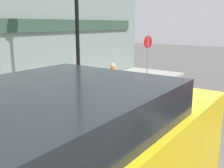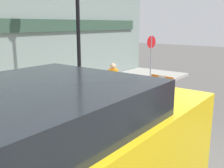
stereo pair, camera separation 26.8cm
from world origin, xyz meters
name	(u,v)px [view 2 (the right image)]	position (x,y,z in m)	size (l,w,h in m)	color
sidewalk_slab	(39,109)	(0.00, 6.15, 0.07)	(18.00, 3.30, 0.15)	#9E9B93
storefront_facade	(4,27)	(0.00, 7.87, 2.75)	(18.00, 0.22, 5.50)	gray
stop_sign	(151,51)	(6.14, 5.36, 1.60)	(0.59, 0.14, 2.16)	gray
barricade_0	(162,88)	(3.39, 3.34, 0.56)	(0.26, 0.98, 1.02)	white
barricade_1	(61,109)	(-0.62, 4.35, 0.60)	(0.70, 0.83, 1.10)	white
traffic_cone_0	(191,102)	(3.31, 2.19, 0.25)	(0.30, 0.30, 0.53)	black
traffic_cone_1	(124,93)	(2.51, 4.40, 0.36)	(0.30, 0.30, 0.75)	black
traffic_cone_2	(183,104)	(2.81, 2.25, 0.31)	(0.30, 0.30, 0.64)	black
person_worker	(113,85)	(1.62, 4.25, 0.86)	(0.46, 0.46, 1.60)	#33333D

